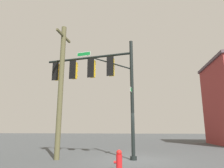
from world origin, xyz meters
TOP-DOWN VIEW (x-y plane):
  - ground_plane at (0.00, 0.00)m, footprint 120.00×120.00m
  - signal_pole_assembly at (2.30, -0.43)m, footprint 5.82×1.70m
  - utility_pole at (4.14, 0.44)m, footprint 0.29×1.80m
  - fire_hydrant at (0.50, 3.10)m, footprint 0.33×0.24m

SIDE VIEW (x-z plane):
  - ground_plane at x=0.00m, z-range 0.00..0.00m
  - fire_hydrant at x=0.50m, z-range 0.00..0.83m
  - utility_pole at x=4.14m, z-range 0.12..7.98m
  - signal_pole_assembly at x=2.30m, z-range 1.46..8.33m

